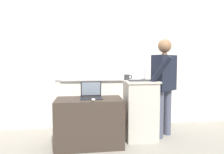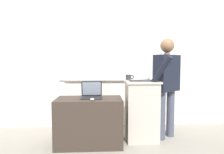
% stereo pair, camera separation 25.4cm
% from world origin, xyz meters
% --- Properties ---
extents(back_wall, '(6.40, 0.17, 2.92)m').
position_xyz_m(back_wall, '(-0.00, 1.35, 1.46)').
color(back_wall, silver).
rests_on(back_wall, ground_plane).
extents(lectern_podium, '(0.54, 0.47, 0.96)m').
position_xyz_m(lectern_podium, '(0.43, 0.53, 0.48)').
color(lectern_podium, '#BCB7AD').
rests_on(lectern_podium, ground_plane).
extents(side_desk, '(1.00, 0.55, 0.72)m').
position_xyz_m(side_desk, '(-0.41, 0.39, 0.36)').
color(side_desk, '#382D26').
rests_on(side_desk, ground_plane).
extents(person_presenter, '(0.60, 0.73, 1.65)m').
position_xyz_m(person_presenter, '(0.86, 0.59, 0.96)').
color(person_presenter, '#474C60').
rests_on(person_presenter, ground_plane).
extents(laptop, '(0.33, 0.30, 0.25)m').
position_xyz_m(laptop, '(-0.37, 0.47, 0.79)').
color(laptop, black).
rests_on(laptop, side_desk).
extents(wireless_keyboard, '(0.42, 0.14, 0.02)m').
position_xyz_m(wireless_keyboard, '(0.44, 0.47, 0.97)').
color(wireless_keyboard, '#2D2D30').
rests_on(wireless_keyboard, lectern_podium).
extents(computer_mouse_by_laptop, '(0.06, 0.10, 0.03)m').
position_xyz_m(computer_mouse_by_laptop, '(-0.35, 0.21, 0.73)').
color(computer_mouse_by_laptop, silver).
rests_on(computer_mouse_by_laptop, side_desk).
extents(computer_mouse_by_keyboard, '(0.06, 0.10, 0.03)m').
position_xyz_m(computer_mouse_by_keyboard, '(0.65, 0.48, 0.98)').
color(computer_mouse_by_keyboard, silver).
rests_on(computer_mouse_by_keyboard, lectern_podium).
extents(coffee_mug, '(0.14, 0.09, 0.09)m').
position_xyz_m(coffee_mug, '(0.24, 0.69, 1.01)').
color(coffee_mug, '#333338').
rests_on(coffee_mug, lectern_podium).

